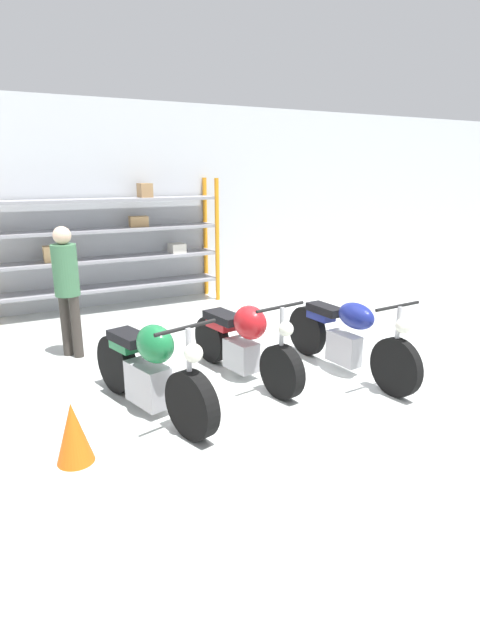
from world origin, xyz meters
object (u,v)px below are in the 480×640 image
(shelving_rack, at_px, (111,243))
(person_browsing, at_px, (67,282))
(motorcycle_green, at_px, (150,371))
(motorcycle_blue, at_px, (348,336))
(motorcycle_red, at_px, (243,342))
(traffic_cone, at_px, (73,433))

(shelving_rack, xyz_separation_m, person_browsing, (-1.12, -2.17, -0.16))
(motorcycle_green, xyz_separation_m, motorcycle_blue, (2.46, -0.09, 0.02))
(motorcycle_blue, bearing_deg, person_browsing, -131.27)
(motorcycle_blue, relative_size, person_browsing, 1.27)
(motorcycle_red, height_order, motorcycle_blue, motorcycle_red)
(motorcycle_green, relative_size, traffic_cone, 3.67)
(shelving_rack, bearing_deg, traffic_cone, -107.85)
(motorcycle_blue, bearing_deg, traffic_cone, -85.85)
(motorcycle_blue, xyz_separation_m, person_browsing, (-2.89, 2.17, 0.55))
(person_browsing, distance_m, traffic_cone, 2.81)
(motorcycle_red, bearing_deg, motorcycle_green, -83.27)
(person_browsing, bearing_deg, motorcycle_green, 63.83)
(motorcycle_green, relative_size, motorcycle_red, 1.02)
(shelving_rack, relative_size, traffic_cone, 7.27)
(shelving_rack, distance_m, person_browsing, 2.45)
(motorcycle_green, xyz_separation_m, motorcycle_red, (1.26, 0.36, -0.00))
(motorcycle_blue, bearing_deg, motorcycle_red, -115.14)
(shelving_rack, relative_size, person_browsing, 2.30)
(motorcycle_blue, height_order, person_browsing, person_browsing)
(person_browsing, height_order, traffic_cone, person_browsing)
(motorcycle_green, distance_m, traffic_cone, 1.07)
(shelving_rack, distance_m, traffic_cone, 5.17)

